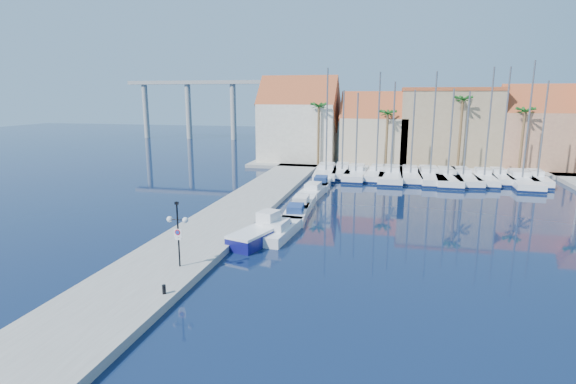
# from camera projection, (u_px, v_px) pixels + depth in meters

# --- Properties ---
(ground) EXTENTS (260.00, 260.00, 0.00)m
(ground) POSITION_uv_depth(u_px,v_px,m) (302.00, 281.00, 26.89)
(ground) COLOR black
(ground) RESTS_ON ground
(quay_west) EXTENTS (6.00, 77.00, 0.50)m
(quay_west) POSITION_uv_depth(u_px,v_px,m) (236.00, 212.00, 41.69)
(quay_west) COLOR gray
(quay_west) RESTS_ON ground
(shore_north) EXTENTS (54.00, 16.00, 0.50)m
(shore_north) POSITION_uv_depth(u_px,v_px,m) (425.00, 165.00, 70.29)
(shore_north) COLOR gray
(shore_north) RESTS_ON ground
(lamp_post) EXTENTS (1.41, 0.38, 4.13)m
(lamp_post) POSITION_uv_depth(u_px,v_px,m) (178.00, 224.00, 27.26)
(lamp_post) COLOR black
(lamp_post) RESTS_ON quay_west
(bollard) EXTENTS (0.20, 0.20, 0.50)m
(bollard) POSITION_uv_depth(u_px,v_px,m) (164.00, 289.00, 23.92)
(bollard) COLOR black
(bollard) RESTS_ON quay_west
(fishing_boat) EXTENTS (3.70, 6.40, 2.13)m
(fishing_boat) POSITION_uv_depth(u_px,v_px,m) (261.00, 232.00, 34.08)
(fishing_boat) COLOR #0F105B
(fishing_boat) RESTS_ON ground
(motorboat_west_0) EXTENTS (2.67, 6.65, 1.40)m
(motorboat_west_0) POSITION_uv_depth(u_px,v_px,m) (279.00, 230.00, 35.35)
(motorboat_west_0) COLOR white
(motorboat_west_0) RESTS_ON ground
(motorboat_west_1) EXTENTS (2.46, 6.17, 1.40)m
(motorboat_west_1) POSITION_uv_depth(u_px,v_px,m) (296.00, 213.00, 40.33)
(motorboat_west_1) COLOR white
(motorboat_west_1) RESTS_ON ground
(motorboat_west_2) EXTENTS (2.15, 6.11, 1.40)m
(motorboat_west_2) POSITION_uv_depth(u_px,v_px,m) (302.00, 204.00, 43.77)
(motorboat_west_2) COLOR white
(motorboat_west_2) RESTS_ON ground
(motorboat_west_3) EXTENTS (2.59, 6.69, 1.40)m
(motorboat_west_3) POSITION_uv_depth(u_px,v_px,m) (314.00, 190.00, 50.22)
(motorboat_west_3) COLOR white
(motorboat_west_3) RESTS_ON ground
(motorboat_west_4) EXTENTS (2.39, 6.55, 1.40)m
(motorboat_west_4) POSITION_uv_depth(u_px,v_px,m) (321.00, 183.00, 54.30)
(motorboat_west_4) COLOR white
(motorboat_west_4) RESTS_ON ground
(sailboat_0) EXTENTS (3.70, 11.07, 14.35)m
(sailboat_0) POSITION_uv_depth(u_px,v_px,m) (326.00, 172.00, 61.46)
(sailboat_0) COLOR white
(sailboat_0) RESTS_ON ground
(sailboat_1) EXTENTS (2.94, 9.14, 11.52)m
(sailboat_1) POSITION_uv_depth(u_px,v_px,m) (342.00, 171.00, 62.04)
(sailboat_1) COLOR white
(sailboat_1) RESTS_ON ground
(sailboat_2) EXTENTS (2.92, 10.37, 11.19)m
(sailboat_2) POSITION_uv_depth(u_px,v_px,m) (356.00, 173.00, 60.52)
(sailboat_2) COLOR white
(sailboat_2) RESTS_ON ground
(sailboat_3) EXTENTS (3.24, 9.62, 13.79)m
(sailboat_3) POSITION_uv_depth(u_px,v_px,m) (377.00, 173.00, 60.22)
(sailboat_3) COLOR white
(sailboat_3) RESTS_ON ground
(sailboat_4) EXTENTS (3.16, 11.61, 12.57)m
(sailboat_4) POSITION_uv_depth(u_px,v_px,m) (391.00, 175.00, 59.48)
(sailboat_4) COLOR white
(sailboat_4) RESTS_ON ground
(sailboat_5) EXTENTS (2.85, 10.03, 11.57)m
(sailboat_5) POSITION_uv_depth(u_px,v_px,m) (410.00, 175.00, 59.23)
(sailboat_5) COLOR white
(sailboat_5) RESTS_ON ground
(sailboat_6) EXTENTS (3.68, 11.75, 13.79)m
(sailboat_6) POSITION_uv_depth(u_px,v_px,m) (429.00, 176.00, 58.75)
(sailboat_6) COLOR white
(sailboat_6) RESTS_ON ground
(sailboat_7) EXTENTS (3.34, 11.67, 11.69)m
(sailboat_7) POSITION_uv_depth(u_px,v_px,m) (447.00, 177.00, 57.80)
(sailboat_7) COLOR white
(sailboat_7) RESTS_ON ground
(sailboat_8) EXTENTS (3.89, 11.41, 11.37)m
(sailboat_8) POSITION_uv_depth(u_px,v_px,m) (462.00, 177.00, 57.86)
(sailboat_8) COLOR white
(sailboat_8) RESTS_ON ground
(sailboat_9) EXTENTS (2.89, 9.82, 14.25)m
(sailboat_9) POSITION_uv_depth(u_px,v_px,m) (483.00, 177.00, 57.32)
(sailboat_9) COLOR white
(sailboat_9) RESTS_ON ground
(sailboat_10) EXTENTS (2.36, 8.46, 14.30)m
(sailboat_10) POSITION_uv_depth(u_px,v_px,m) (499.00, 176.00, 57.84)
(sailboat_10) COLOR white
(sailboat_10) RESTS_ON ground
(sailboat_11) EXTENTS (3.54, 11.89, 14.91)m
(sailboat_11) POSITION_uv_depth(u_px,v_px,m) (521.00, 179.00, 56.04)
(sailboat_11) COLOR white
(sailboat_11) RESTS_ON ground
(sailboat_12) EXTENTS (2.96, 8.92, 12.60)m
(sailboat_12) POSITION_uv_depth(u_px,v_px,m) (536.00, 179.00, 56.49)
(sailboat_12) COLOR white
(sailboat_12) RESTS_ON ground
(building_0) EXTENTS (12.30, 9.00, 13.50)m
(building_0) POSITION_uv_depth(u_px,v_px,m) (299.00, 123.00, 72.47)
(building_0) COLOR beige
(building_0) RESTS_ON shore_north
(building_1) EXTENTS (10.30, 8.00, 11.00)m
(building_1) POSITION_uv_depth(u_px,v_px,m) (374.00, 132.00, 70.06)
(building_1) COLOR #C5AC8B
(building_1) RESTS_ON shore_north
(building_2) EXTENTS (14.20, 10.20, 11.50)m
(building_2) POSITION_uv_depth(u_px,v_px,m) (448.00, 126.00, 68.35)
(building_2) COLOR #9D8460
(building_2) RESTS_ON shore_north
(building_3) EXTENTS (10.30, 8.00, 12.00)m
(building_3) POSITION_uv_depth(u_px,v_px,m) (536.00, 131.00, 64.81)
(building_3) COLOR #B4775B
(building_3) RESTS_ON shore_north
(palm_0) EXTENTS (2.60, 2.60, 10.15)m
(palm_0) POSITION_uv_depth(u_px,v_px,m) (319.00, 108.00, 66.28)
(palm_0) COLOR brown
(palm_0) RESTS_ON shore_north
(palm_1) EXTENTS (2.60, 2.60, 9.15)m
(palm_1) POSITION_uv_depth(u_px,v_px,m) (388.00, 115.00, 64.25)
(palm_1) COLOR brown
(palm_1) RESTS_ON shore_north
(palm_2) EXTENTS (2.60, 2.60, 11.15)m
(palm_2) POSITION_uv_depth(u_px,v_px,m) (463.00, 102.00, 61.63)
(palm_2) COLOR brown
(palm_2) RESTS_ON shore_north
(palm_3) EXTENTS (2.60, 2.60, 9.65)m
(palm_3) POSITION_uv_depth(u_px,v_px,m) (525.00, 113.00, 60.14)
(palm_3) COLOR brown
(palm_3) RESTS_ON shore_north
(viaduct) EXTENTS (48.00, 2.20, 14.45)m
(viaduct) POSITION_uv_depth(u_px,v_px,m) (214.00, 98.00, 111.47)
(viaduct) COLOR #9E9E99
(viaduct) RESTS_ON ground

